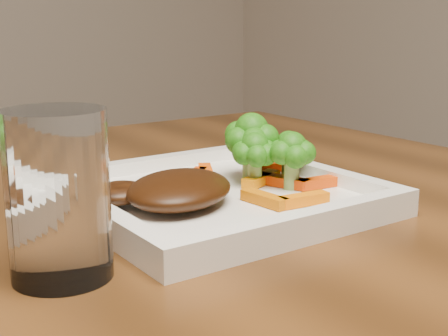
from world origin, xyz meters
TOP-DOWN VIEW (x-y plane):
  - plate at (0.53, 0.08)m, footprint 0.27×0.27m
  - steak at (0.48, 0.07)m, footprint 0.15×0.14m
  - broccoli_0 at (0.59, 0.10)m, footprint 0.07×0.07m
  - broccoli_1 at (0.63, 0.08)m, footprint 0.06×0.06m
  - broccoli_2 at (0.60, 0.05)m, footprint 0.06×0.06m
  - broccoli_3 at (0.58, 0.08)m, footprint 0.07×0.07m
  - carrot_0 at (0.57, -0.00)m, footprint 0.05×0.02m
  - carrot_1 at (0.63, 0.04)m, footprint 0.05×0.02m
  - carrot_2 at (0.55, 0.02)m, footprint 0.02×0.05m
  - carrot_3 at (0.63, 0.12)m, footprint 0.05×0.02m
  - carrot_4 at (0.56, 0.14)m, footprint 0.04×0.05m
  - carrot_5 at (0.60, 0.06)m, footprint 0.03×0.06m
  - carrot_6 at (0.59, 0.08)m, footprint 0.06×0.03m
  - drinking_glass at (0.34, -0.00)m, footprint 0.09×0.09m
  - carrot_7 at (0.54, 0.13)m, footprint 0.05×0.04m

SIDE VIEW (x-z plane):
  - plate at x=0.53m, z-range 0.75..0.76m
  - carrot_0 at x=0.57m, z-range 0.76..0.77m
  - carrot_1 at x=0.63m, z-range 0.76..0.77m
  - carrot_2 at x=0.55m, z-range 0.76..0.77m
  - carrot_3 at x=0.63m, z-range 0.76..0.77m
  - carrot_4 at x=0.56m, z-range 0.76..0.77m
  - carrot_5 at x=0.60m, z-range 0.76..0.77m
  - carrot_6 at x=0.59m, z-range 0.76..0.77m
  - carrot_7 at x=0.54m, z-range 0.76..0.77m
  - steak at x=0.48m, z-range 0.76..0.79m
  - broccoli_2 at x=0.60m, z-range 0.76..0.82m
  - broccoli_3 at x=0.58m, z-range 0.76..0.82m
  - broccoli_1 at x=0.63m, z-range 0.76..0.83m
  - broccoli_0 at x=0.59m, z-range 0.76..0.83m
  - drinking_glass at x=0.34m, z-range 0.75..0.87m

